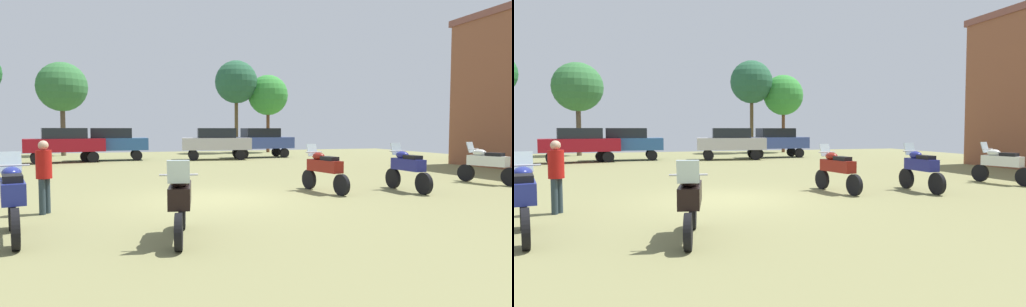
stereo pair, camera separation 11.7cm
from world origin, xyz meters
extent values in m
cube|color=olive|center=(0.00, 0.00, 0.01)|extent=(44.00, 52.00, 0.02)
cylinder|color=black|center=(-4.47, -2.38, 0.36)|extent=(0.28, 0.69, 0.68)
cylinder|color=black|center=(-4.09, -3.92, 0.36)|extent=(0.28, 0.69, 0.68)
cube|color=navy|center=(-4.28, -3.15, 0.88)|extent=(0.67, 1.39, 0.36)
ellipsoid|color=navy|center=(-4.36, -2.86, 1.16)|extent=(0.43, 0.54, 0.24)
cube|color=black|center=(-4.23, -3.38, 1.12)|extent=(0.43, 0.62, 0.12)
cube|color=silver|center=(-4.44, -2.53, 1.34)|extent=(0.39, 0.23, 0.39)
cylinder|color=#B7B7BC|center=(-4.41, -2.63, 1.28)|extent=(0.61, 0.18, 0.04)
cylinder|color=black|center=(9.71, 1.23, 0.34)|extent=(0.27, 0.64, 0.63)
cylinder|color=black|center=(10.10, -0.34, 0.34)|extent=(0.27, 0.64, 0.63)
cube|color=silver|center=(9.91, 0.44, 0.83)|extent=(0.68, 1.42, 0.36)
ellipsoid|color=silver|center=(9.83, 0.74, 1.11)|extent=(0.43, 0.54, 0.24)
cube|color=black|center=(9.96, 0.21, 1.07)|extent=(0.43, 0.62, 0.12)
cube|color=silver|center=(9.75, 1.08, 1.29)|extent=(0.39, 0.24, 0.39)
cylinder|color=#B7B7BC|center=(9.77, 0.98, 1.23)|extent=(0.61, 0.19, 0.04)
cylinder|color=black|center=(-1.62, -4.73, 0.32)|extent=(0.22, 0.62, 0.60)
cylinder|color=black|center=(-1.37, -3.25, 0.32)|extent=(0.22, 0.62, 0.60)
cube|color=black|center=(-1.49, -3.99, 0.80)|extent=(0.57, 1.33, 0.36)
ellipsoid|color=black|center=(-1.54, -4.27, 1.08)|extent=(0.40, 0.53, 0.24)
cube|color=black|center=(-1.46, -3.77, 1.04)|extent=(0.39, 0.60, 0.12)
cube|color=silver|center=(-1.60, -4.59, 1.26)|extent=(0.38, 0.21, 0.39)
cylinder|color=#B7B7BC|center=(-1.58, -4.49, 1.20)|extent=(0.62, 0.14, 0.04)
cylinder|color=black|center=(6.00, 0.44, 0.35)|extent=(0.13, 0.66, 0.65)
cylinder|color=black|center=(6.03, -1.02, 0.35)|extent=(0.13, 0.66, 0.65)
cube|color=navy|center=(6.01, -0.29, 0.85)|extent=(0.39, 1.25, 0.36)
ellipsoid|color=navy|center=(6.01, -0.01, 1.13)|extent=(0.33, 0.49, 0.24)
cube|color=black|center=(6.02, -0.50, 1.09)|extent=(0.31, 0.57, 0.12)
cube|color=silver|center=(6.00, 0.30, 1.31)|extent=(0.36, 0.16, 0.39)
cylinder|color=#B7B7BC|center=(6.00, 0.21, 1.25)|extent=(0.62, 0.05, 0.04)
cylinder|color=black|center=(3.30, 1.11, 0.33)|extent=(0.24, 0.64, 0.63)
cylinder|color=black|center=(3.62, -0.46, 0.33)|extent=(0.24, 0.64, 0.63)
cube|color=maroon|center=(3.46, 0.33, 0.83)|extent=(0.62, 1.41, 0.36)
ellipsoid|color=maroon|center=(3.40, 0.63, 1.11)|extent=(0.41, 0.53, 0.24)
cube|color=black|center=(3.51, 0.09, 1.07)|extent=(0.40, 0.61, 0.12)
cube|color=silver|center=(3.33, 0.96, 1.29)|extent=(0.38, 0.22, 0.39)
cylinder|color=#B7B7BC|center=(3.35, 0.86, 1.23)|extent=(0.62, 0.16, 0.04)
cylinder|color=black|center=(1.77, 14.70, 0.34)|extent=(0.66, 0.30, 0.64)
cylinder|color=black|center=(1.96, 16.13, 0.34)|extent=(0.66, 0.30, 0.64)
cylinder|color=black|center=(4.68, 14.33, 0.34)|extent=(0.66, 0.30, 0.64)
cylinder|color=black|center=(4.86, 15.76, 0.34)|extent=(0.66, 0.30, 0.64)
cube|color=#B6B5BA|center=(3.32, 15.23, 1.03)|extent=(4.49, 2.33, 0.75)
cube|color=black|center=(3.32, 15.23, 1.71)|extent=(2.55, 1.87, 0.61)
cylinder|color=black|center=(-4.47, 15.67, 0.34)|extent=(0.65, 0.24, 0.64)
cylinder|color=black|center=(-4.52, 17.11, 0.34)|extent=(0.65, 0.24, 0.64)
cylinder|color=black|center=(-1.55, 15.76, 0.34)|extent=(0.65, 0.24, 0.64)
cylinder|color=black|center=(-1.59, 17.20, 0.34)|extent=(0.65, 0.24, 0.64)
cube|color=#2A5899|center=(-3.03, 16.43, 1.03)|extent=(4.35, 1.92, 0.75)
cube|color=black|center=(-3.03, 16.43, 1.71)|extent=(2.41, 1.65, 0.61)
cylinder|color=black|center=(5.20, 15.51, 0.34)|extent=(0.65, 0.25, 0.64)
cylinder|color=black|center=(5.13, 16.95, 0.34)|extent=(0.65, 0.25, 0.64)
cylinder|color=black|center=(8.12, 15.64, 0.34)|extent=(0.65, 0.25, 0.64)
cylinder|color=black|center=(8.06, 17.08, 0.34)|extent=(0.65, 0.25, 0.64)
cube|color=#3A509B|center=(6.63, 16.30, 1.03)|extent=(4.38, 2.00, 0.75)
cube|color=black|center=(6.63, 16.30, 1.71)|extent=(2.44, 1.69, 0.61)
cylinder|color=black|center=(-6.90, 14.44, 0.34)|extent=(0.67, 0.34, 0.64)
cylinder|color=black|center=(-7.17, 15.86, 0.34)|extent=(0.67, 0.34, 0.64)
cylinder|color=black|center=(-4.03, 15.00, 0.34)|extent=(0.67, 0.34, 0.64)
cylinder|color=black|center=(-4.30, 16.41, 0.34)|extent=(0.67, 0.34, 0.64)
cube|color=maroon|center=(-5.60, 15.43, 1.03)|extent=(4.56, 2.58, 0.75)
cube|color=black|center=(-5.60, 15.43, 1.71)|extent=(2.62, 2.00, 0.61)
cylinder|color=#27353D|center=(-4.11, -0.75, 0.43)|extent=(0.14, 0.14, 0.81)
cylinder|color=#27353D|center=(-4.18, -0.91, 0.43)|extent=(0.14, 0.14, 0.81)
cylinder|color=#A71410|center=(-4.15, -0.83, 1.15)|extent=(0.46, 0.46, 0.64)
sphere|color=tan|center=(-4.15, -0.83, 1.58)|extent=(0.22, 0.22, 0.22)
cylinder|color=brown|center=(6.57, 22.48, 2.52)|extent=(0.29, 0.29, 5.00)
sphere|color=#275B3B|center=(6.57, 22.48, 5.80)|extent=(3.47, 3.47, 3.47)
cylinder|color=brown|center=(9.31, 22.47, 2.04)|extent=(0.28, 0.28, 4.03)
sphere|color=#358B36|center=(9.31, 22.47, 4.80)|extent=(3.34, 3.34, 3.34)
cylinder|color=brown|center=(-6.48, 22.48, 2.12)|extent=(0.34, 0.34, 4.21)
sphere|color=#347039|center=(-6.48, 22.48, 5.02)|extent=(3.55, 3.55, 3.55)
camera|label=1|loc=(-2.47, -11.47, 1.95)|focal=30.02mm
camera|label=2|loc=(-2.35, -11.50, 1.95)|focal=30.02mm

